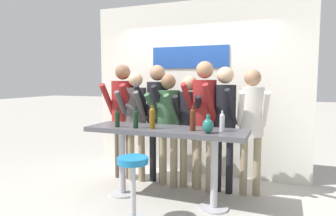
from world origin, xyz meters
The scene contains 18 objects.
ground_plane centered at (0.00, 0.00, 0.00)m, with size 40.00×40.00×0.00m, color #B2ADA3.
back_wall centered at (0.00, 1.36, 1.44)m, with size 3.67×0.12×2.88m.
tasting_table centered at (0.00, 0.00, 0.81)m, with size 2.07×0.62×0.97m.
bar_stool centered at (-0.12, -0.66, 0.48)m, with size 0.36×0.36×0.73m.
person_far_left centered at (-0.98, 0.61, 1.13)m, with size 0.44×0.56×1.82m.
person_left centered at (-0.73, 0.57, 1.06)m, with size 0.40×0.52×1.70m.
person_center_left centered at (-0.39, 0.63, 1.14)m, with size 0.43×0.57×1.80m.
person_center centered at (-0.18, 0.54, 1.03)m, with size 0.48×0.58×1.66m.
person_center_right centered at (0.14, 0.59, 1.02)m, with size 0.43×0.54×1.64m.
person_right centered at (0.36, 0.54, 1.16)m, with size 0.45×0.59×1.84m.
person_far_right centered at (0.64, 0.58, 1.11)m, with size 0.41×0.55×1.76m.
person_rightmost centered at (1.00, 0.62, 1.08)m, with size 0.45×0.57×1.72m.
wine_bottle_0 centered at (-0.62, -0.15, 1.08)m, with size 0.06×0.06×0.25m.
wine_bottle_1 centered at (-0.35, -0.14, 1.09)m, with size 0.07×0.07×0.27m.
wine_bottle_2 centered at (0.72, 0.03, 1.09)m, with size 0.06×0.06×0.27m.
wine_bottle_3 centered at (0.38, -0.06, 1.11)m, with size 0.07×0.07×0.33m.
wine_bottle_4 centered at (-0.14, -0.10, 1.11)m, with size 0.08×0.08×0.32m.
decorative_vase centered at (0.60, -0.15, 1.05)m, with size 0.13×0.13×0.22m.
Camera 1 is at (1.43, -3.51, 1.59)m, focal length 32.00 mm.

